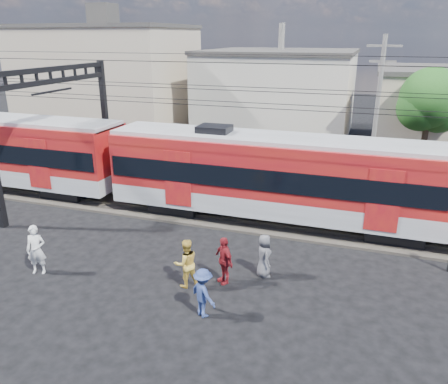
{
  "coord_description": "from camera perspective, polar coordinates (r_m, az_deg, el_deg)",
  "views": [
    {
      "loc": [
        5.69,
        -10.9,
        8.42
      ],
      "look_at": [
        0.35,
        5.0,
        2.39
      ],
      "focal_mm": 35.0,
      "sensor_mm": 36.0,
      "label": 1
    }
  ],
  "objects": [
    {
      "name": "ground",
      "position": [
        14.91,
        -7.68,
        -14.82
      ],
      "size": [
        120.0,
        120.0,
        0.0
      ],
      "primitive_type": "plane",
      "color": "black",
      "rests_on": "ground"
    },
    {
      "name": "track_bed",
      "position": [
        21.44,
        1.67,
        -3.18
      ],
      "size": [
        70.0,
        3.4,
        0.12
      ],
      "primitive_type": "cube",
      "color": "#2D2823",
      "rests_on": "ground"
    },
    {
      "name": "rail_near",
      "position": [
        20.73,
        1.06,
        -3.65
      ],
      "size": [
        70.0,
        0.12,
        0.12
      ],
      "primitive_type": "cube",
      "color": "#59544C",
      "rests_on": "track_bed"
    },
    {
      "name": "rail_far",
      "position": [
        22.06,
        2.24,
        -2.18
      ],
      "size": [
        70.0,
        0.12,
        0.12
      ],
      "primitive_type": "cube",
      "color": "#59544C",
      "rests_on": "track_bed"
    },
    {
      "name": "commuter_train",
      "position": [
        20.13,
        7.97,
        2.18
      ],
      "size": [
        50.3,
        3.08,
        4.17
      ],
      "color": "black",
      "rests_on": "ground"
    },
    {
      "name": "catenary",
      "position": [
        23.95,
        -18.79,
        10.87
      ],
      "size": [
        70.0,
        9.3,
        7.52
      ],
      "color": "black",
      "rests_on": "ground"
    },
    {
      "name": "building_west",
      "position": [
        41.8,
        -14.85,
        13.98
      ],
      "size": [
        14.28,
        10.2,
        9.3
      ],
      "color": "tan",
      "rests_on": "ground"
    },
    {
      "name": "building_midwest",
      "position": [
        38.97,
        7.22,
        12.61
      ],
      "size": [
        12.24,
        12.24,
        7.3
      ],
      "color": "#B9B4A2",
      "rests_on": "ground"
    },
    {
      "name": "utility_pole_mid",
      "position": [
        26.19,
        19.35,
        10.15
      ],
      "size": [
        1.8,
        0.24,
        8.5
      ],
      "color": "slate",
      "rests_on": "ground"
    },
    {
      "name": "tree_near",
      "position": [
        29.44,
        25.68,
        10.54
      ],
      "size": [
        3.82,
        3.64,
        6.72
      ],
      "color": "#382619",
      "rests_on": "ground"
    },
    {
      "name": "pedestrian_a",
      "position": [
        17.69,
        -23.33,
        -6.94
      ],
      "size": [
        0.81,
        0.67,
        1.9
      ],
      "primitive_type": "imported",
      "rotation": [
        0.0,
        0.0,
        0.36
      ],
      "color": "silver",
      "rests_on": "ground"
    },
    {
      "name": "pedestrian_b",
      "position": [
        15.54,
        -4.97,
        -9.26
      ],
      "size": [
        1.1,
        1.08,
        1.79
      ],
      "primitive_type": "imported",
      "rotation": [
        0.0,
        0.0,
        3.84
      ],
      "color": "gold",
      "rests_on": "ground"
    },
    {
      "name": "pedestrian_c",
      "position": [
        14.03,
        -2.74,
        -13.03
      ],
      "size": [
        1.22,
        1.08,
        1.64
      ],
      "primitive_type": "imported",
      "rotation": [
        0.0,
        0.0,
        2.59
      ],
      "color": "navy",
      "rests_on": "ground"
    },
    {
      "name": "pedestrian_d",
      "position": [
        15.71,
        -0.01,
        -8.88
      ],
      "size": [
        1.07,
        1.01,
        1.78
      ],
      "primitive_type": "imported",
      "rotation": [
        0.0,
        0.0,
        -0.71
      ],
      "color": "maroon",
      "rests_on": "ground"
    },
    {
      "name": "pedestrian_e",
      "position": [
        16.19,
        5.25,
        -8.28
      ],
      "size": [
        0.86,
        0.96,
        1.66
      ],
      "primitive_type": "imported",
      "rotation": [
        0.0,
        0.0,
        2.09
      ],
      "color": "#4E4E53",
      "rests_on": "ground"
    }
  ]
}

